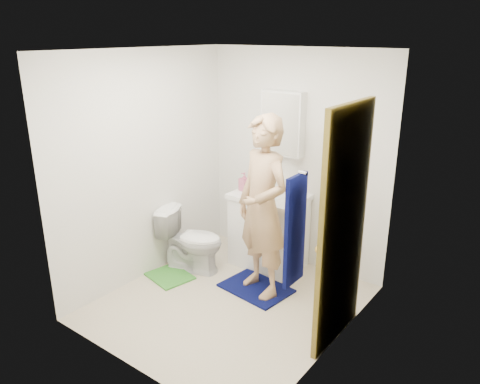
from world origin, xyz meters
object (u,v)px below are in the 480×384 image
object	(u,v)px
vanity_cabinet	(269,232)
man	(263,208)
towel	(295,231)
soap_dispenser	(244,182)
medicine_cabinet	(282,123)
toothbrush_cup	(294,192)
toilet	(191,240)

from	to	relation	value
vanity_cabinet	man	distance (m)	0.82
vanity_cabinet	towel	size ratio (longest dim) A/B	1.00
man	soap_dispenser	bearing A→B (deg)	159.92
medicine_cabinet	soap_dispenser	distance (m)	0.77
toothbrush_cup	man	xyz separation A→B (m)	(0.04, -0.66, 0.03)
toilet	toothbrush_cup	world-z (taller)	toothbrush_cup
medicine_cabinet	towel	bearing A→B (deg)	-55.39
toilet	man	bearing A→B (deg)	-104.49
medicine_cabinet	soap_dispenser	bearing A→B (deg)	-136.15
vanity_cabinet	medicine_cabinet	bearing A→B (deg)	90.00
toothbrush_cup	toilet	bearing A→B (deg)	-140.43
medicine_cabinet	toilet	xyz separation A→B (m)	(-0.62, -0.84, -1.24)
towel	toothbrush_cup	size ratio (longest dim) A/B	6.27
towel	man	bearing A→B (deg)	133.89
medicine_cabinet	man	bearing A→B (deg)	-69.96
vanity_cabinet	toothbrush_cup	size ratio (longest dim) A/B	6.27
vanity_cabinet	man	xyz separation A→B (m)	(0.28, -0.55, 0.53)
soap_dispenser	vanity_cabinet	bearing A→B (deg)	11.90
medicine_cabinet	towel	xyz separation A→B (m)	(1.18, -1.71, -0.35)
vanity_cabinet	toothbrush_cup	distance (m)	0.57
soap_dispenser	toilet	bearing A→B (deg)	-120.13
medicine_cabinet	toilet	bearing A→B (deg)	-126.45
medicine_cabinet	soap_dispenser	xyz separation A→B (m)	(-0.30, -0.29, -0.65)
towel	toilet	xyz separation A→B (m)	(-1.80, 0.87, -0.89)
medicine_cabinet	towel	size ratio (longest dim) A/B	0.87
toilet	towel	bearing A→B (deg)	-134.16
towel	toothbrush_cup	bearing A→B (deg)	120.42
vanity_cabinet	toothbrush_cup	bearing A→B (deg)	22.48
towel	toilet	world-z (taller)	towel
vanity_cabinet	toilet	xyz separation A→B (m)	(-0.62, -0.61, -0.04)
soap_dispenser	toothbrush_cup	world-z (taller)	soap_dispenser
medicine_cabinet	soap_dispenser	world-z (taller)	medicine_cabinet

